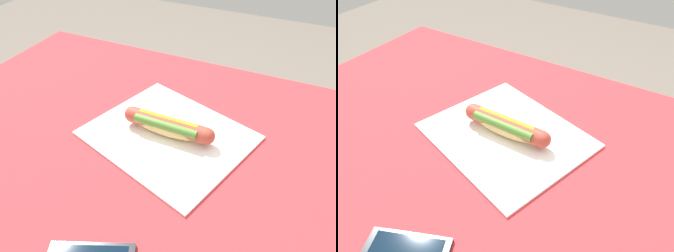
{
  "view_description": "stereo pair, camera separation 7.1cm",
  "coord_description": "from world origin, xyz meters",
  "views": [
    {
      "loc": [
        -0.26,
        0.44,
        1.25
      ],
      "look_at": [
        -0.03,
        -0.06,
        0.8
      ],
      "focal_mm": 34.26,
      "sensor_mm": 36.0,
      "label": 1
    },
    {
      "loc": [
        -0.32,
        0.41,
        1.25
      ],
      "look_at": [
        -0.03,
        -0.06,
        0.8
      ],
      "focal_mm": 34.26,
      "sensor_mm": 36.0,
      "label": 2
    }
  ],
  "objects": [
    {
      "name": "cell_phone",
      "position": [
        -0.04,
        0.27,
        0.77
      ],
      "size": [
        0.15,
        0.11,
        0.01
      ],
      "color": "black",
      "rests_on": "dining_table"
    },
    {
      "name": "hot_dog",
      "position": [
        -0.03,
        -0.05,
        0.8
      ],
      "size": [
        0.22,
        0.05,
        0.05
      ],
      "color": "#DBB26B",
      "rests_on": "paper_wrapper"
    },
    {
      "name": "dining_table",
      "position": [
        0.0,
        0.0,
        0.63
      ],
      "size": [
        1.18,
        0.85,
        0.77
      ],
      "color": "brown",
      "rests_on": "ground"
    },
    {
      "name": "paper_wrapper",
      "position": [
        -0.03,
        -0.06,
        0.77
      ],
      "size": [
        0.41,
        0.37,
        0.01
      ],
      "primitive_type": "cube",
      "rotation": [
        0.0,
        0.0,
        -0.3
      ],
      "color": "white",
      "rests_on": "dining_table"
    }
  ]
}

